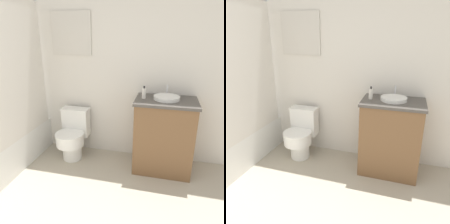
% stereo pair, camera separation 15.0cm
% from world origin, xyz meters
% --- Properties ---
extents(wall_back, '(3.56, 0.07, 2.50)m').
position_xyz_m(wall_back, '(-0.00, 2.39, 1.26)').
color(wall_back, silver).
rests_on(wall_back, ground_plane).
extents(shower_area, '(0.58, 1.48, 1.98)m').
position_xyz_m(shower_area, '(-0.97, 1.62, 0.28)').
color(shower_area, white).
rests_on(shower_area, ground_plane).
extents(toilet, '(0.37, 0.50, 0.65)m').
position_xyz_m(toilet, '(-0.23, 2.10, 0.32)').
color(toilet, white).
rests_on(toilet, ground_plane).
extents(vanity, '(0.69, 0.49, 0.88)m').
position_xyz_m(vanity, '(0.93, 2.11, 0.44)').
color(vanity, brown).
rests_on(vanity, ground_plane).
extents(sink, '(0.29, 0.32, 0.13)m').
position_xyz_m(sink, '(0.93, 2.13, 0.91)').
color(sink, white).
rests_on(sink, vanity).
extents(soap_bottle, '(0.05, 0.05, 0.14)m').
position_xyz_m(soap_bottle, '(0.67, 2.11, 0.95)').
color(soap_bottle, silver).
rests_on(soap_bottle, vanity).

